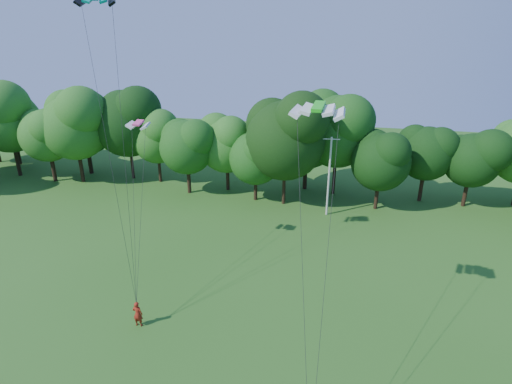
# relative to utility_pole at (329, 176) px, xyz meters

# --- Properties ---
(utility_pole) EXTENTS (1.74, 0.25, 8.69)m
(utility_pole) POSITION_rel_utility_pole_xyz_m (0.00, 0.00, 0.00)
(utility_pole) COLOR beige
(utility_pole) RESTS_ON ground
(kite_flyer_left) EXTENTS (0.70, 0.48, 1.87)m
(kite_flyer_left) POSITION_rel_utility_pole_xyz_m (-10.86, -21.42, -3.52)
(kite_flyer_left) COLOR maroon
(kite_flyer_left) RESTS_ON ground
(kite_green) EXTENTS (2.93, 1.53, 0.46)m
(kite_green) POSITION_rel_utility_pole_xyz_m (0.17, -19.38, 10.31)
(kite_green) COLOR green
(kite_green) RESTS_ON ground
(kite_pink) EXTENTS (1.87, 0.98, 0.38)m
(kite_pink) POSITION_rel_utility_pole_xyz_m (-14.24, -13.02, 7.54)
(kite_pink) COLOR #EF428D
(kite_pink) RESTS_ON ground
(tree_back_west) EXTENTS (8.62, 8.62, 12.53)m
(tree_back_west) POSITION_rel_utility_pole_xyz_m (-34.01, 6.54, 3.37)
(tree_back_west) COLOR #372416
(tree_back_west) RESTS_ON ground
(tree_back_center) EXTENTS (9.73, 9.73, 14.15)m
(tree_back_center) POSITION_rel_utility_pole_xyz_m (-5.15, 1.99, 4.39)
(tree_back_center) COLOR #301E12
(tree_back_center) RESTS_ON ground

